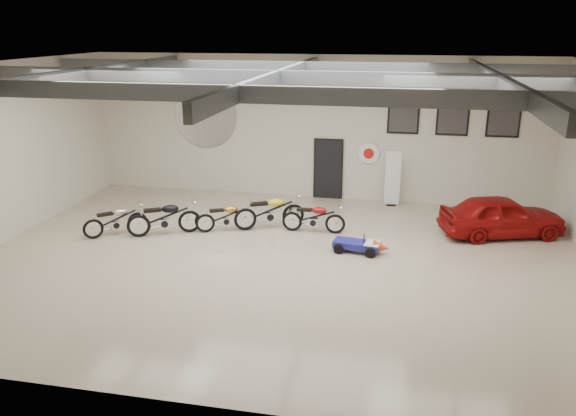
% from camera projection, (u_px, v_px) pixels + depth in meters
% --- Properties ---
extents(floor, '(16.00, 12.00, 0.01)m').
position_uv_depth(floor, '(279.00, 261.00, 14.77)').
color(floor, tan).
rests_on(floor, ground).
extents(ceiling, '(16.00, 12.00, 0.01)m').
position_uv_depth(ceiling, '(278.00, 66.00, 13.22)').
color(ceiling, slate).
rests_on(ceiling, back_wall).
extents(back_wall, '(16.00, 0.02, 5.00)m').
position_uv_depth(back_wall, '(315.00, 128.00, 19.59)').
color(back_wall, beige).
rests_on(back_wall, floor).
extents(ceiling_beams, '(15.80, 11.80, 0.32)m').
position_uv_depth(ceiling_beams, '(278.00, 77.00, 13.30)').
color(ceiling_beams, slate).
rests_on(ceiling_beams, ceiling).
extents(door, '(0.92, 0.08, 2.10)m').
position_uv_depth(door, '(328.00, 170.00, 19.89)').
color(door, black).
rests_on(door, back_wall).
extents(logo_plaque, '(2.30, 0.06, 1.16)m').
position_uv_depth(logo_plaque, '(205.00, 116.00, 20.20)').
color(logo_plaque, silver).
rests_on(logo_plaque, back_wall).
extents(poster_left, '(1.05, 0.08, 1.35)m').
position_uv_depth(poster_left, '(404.00, 114.00, 18.80)').
color(poster_left, black).
rests_on(poster_left, back_wall).
extents(poster_mid, '(1.05, 0.08, 1.35)m').
position_uv_depth(poster_mid, '(453.00, 115.00, 18.50)').
color(poster_mid, black).
rests_on(poster_mid, back_wall).
extents(poster_right, '(1.05, 0.08, 1.35)m').
position_uv_depth(poster_right, '(504.00, 117.00, 18.20)').
color(poster_right, black).
rests_on(poster_right, back_wall).
extents(oil_sign, '(0.72, 0.10, 0.72)m').
position_uv_depth(oil_sign, '(369.00, 153.00, 19.43)').
color(oil_sign, white).
rests_on(oil_sign, back_wall).
extents(banner_stand, '(0.53, 0.25, 1.90)m').
position_uv_depth(banner_stand, '(393.00, 179.00, 19.08)').
color(banner_stand, white).
rests_on(banner_stand, floor).
extents(motorcycle_silver, '(1.76, 1.63, 0.95)m').
position_uv_depth(motorcycle_silver, '(115.00, 220.00, 16.51)').
color(motorcycle_silver, silver).
rests_on(motorcycle_silver, floor).
extents(motorcycle_black, '(2.18, 1.54, 1.10)m').
position_uv_depth(motorcycle_black, '(164.00, 217.00, 16.51)').
color(motorcycle_black, silver).
rests_on(motorcycle_black, floor).
extents(motorcycle_gold, '(1.85, 1.27, 0.93)m').
position_uv_depth(motorcycle_gold, '(226.00, 216.00, 16.85)').
color(motorcycle_gold, silver).
rests_on(motorcycle_gold, floor).
extents(motorcycle_yellow, '(2.22, 1.57, 1.12)m').
position_uv_depth(motorcycle_yellow, '(269.00, 211.00, 17.05)').
color(motorcycle_yellow, silver).
rests_on(motorcycle_yellow, floor).
extents(motorcycle_red, '(1.87, 0.61, 0.97)m').
position_uv_depth(motorcycle_red, '(314.00, 217.00, 16.72)').
color(motorcycle_red, silver).
rests_on(motorcycle_red, floor).
extents(go_kart, '(1.63, 0.90, 0.56)m').
position_uv_depth(go_kart, '(362.00, 243.00, 15.28)').
color(go_kart, navy).
rests_on(go_kart, floor).
extents(vintage_car, '(2.44, 3.83, 1.22)m').
position_uv_depth(vintage_car, '(502.00, 216.00, 16.43)').
color(vintage_car, '#980E0D').
rests_on(vintage_car, floor).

